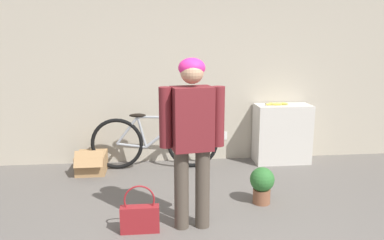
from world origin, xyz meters
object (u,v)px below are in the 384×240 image
Objects in this scene: bicycle at (155,142)px; potted_plant at (262,183)px; handbag at (140,217)px; banana at (276,104)px; cardboard_box at (92,163)px; person at (192,129)px.

bicycle reaches higher than potted_plant.
handbag is at bearing -158.91° from potted_plant.
potted_plant is (-0.56, -1.31, -0.62)m from banana.
cardboard_box is 1.25× the size of potted_plant.
banana reaches higher than handbag.
bicycle is at bearing 91.82° from person.
potted_plant is (1.27, 0.49, 0.07)m from handbag.
potted_plant is at bearing -30.68° from cardboard_box.
cardboard_box is at bearing -176.72° from banana.
person is 3.48× the size of handbag.
handbag is at bearing -135.55° from banana.
handbag is at bearing 176.98° from person.
banana is at bearing 42.93° from person.
banana reaches higher than bicycle.
handbag is 1.79m from cardboard_box.
banana is 0.83× the size of potted_plant.
banana is 2.66m from handbag.
potted_plant is (1.96, -1.16, 0.09)m from cardboard_box.
banana reaches higher than cardboard_box.
potted_plant is at bearing -113.19° from banana.
cardboard_box is at bearing 112.55° from handbag.
cardboard_box is at bearing 149.32° from potted_plant.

